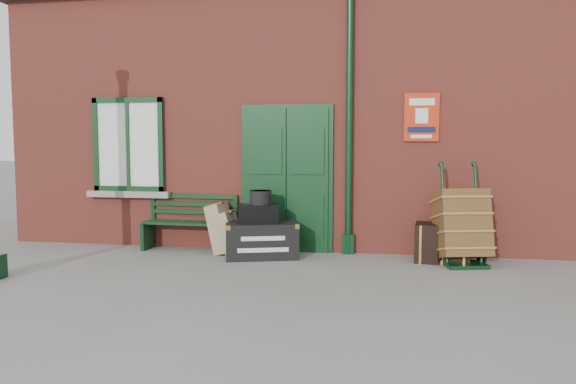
% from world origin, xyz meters
% --- Properties ---
extents(ground, '(80.00, 80.00, 0.00)m').
position_xyz_m(ground, '(0.00, 0.00, 0.00)').
color(ground, gray).
rests_on(ground, ground).
extents(station_building, '(10.30, 4.30, 4.36)m').
position_xyz_m(station_building, '(-0.00, 3.49, 2.16)').
color(station_building, '#AF4538').
rests_on(station_building, ground).
extents(bench, '(1.46, 0.48, 0.90)m').
position_xyz_m(bench, '(-1.81, 1.32, 0.45)').
color(bench, black).
rests_on(bench, ground).
extents(houdini_trunk, '(1.16, 0.86, 0.52)m').
position_xyz_m(houdini_trunk, '(-0.58, 0.91, 0.26)').
color(houdini_trunk, black).
rests_on(houdini_trunk, ground).
extents(strongbox, '(0.67, 0.57, 0.26)m').
position_xyz_m(strongbox, '(-0.63, 0.91, 0.65)').
color(strongbox, black).
rests_on(strongbox, houdini_trunk).
extents(hatbox, '(0.39, 0.39, 0.21)m').
position_xyz_m(hatbox, '(-0.60, 0.94, 0.88)').
color(hatbox, black).
rests_on(hatbox, strongbox).
extents(suitcase_back, '(0.37, 0.54, 0.77)m').
position_xyz_m(suitcase_back, '(-1.27, 1.17, 0.39)').
color(suitcase_back, tan).
rests_on(suitcase_back, ground).
extents(suitcase_front, '(0.38, 0.49, 0.67)m').
position_xyz_m(suitcase_front, '(-1.09, 1.07, 0.33)').
color(suitcase_front, tan).
rests_on(suitcase_front, ground).
extents(porter_trolley, '(0.82, 0.86, 1.38)m').
position_xyz_m(porter_trolley, '(2.24, 0.97, 0.54)').
color(porter_trolley, black).
rests_on(porter_trolley, ground).
extents(dark_trunk, '(0.79, 0.56, 0.54)m').
position_xyz_m(dark_trunk, '(2.00, 1.09, 0.27)').
color(dark_trunk, black).
rests_on(dark_trunk, ground).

